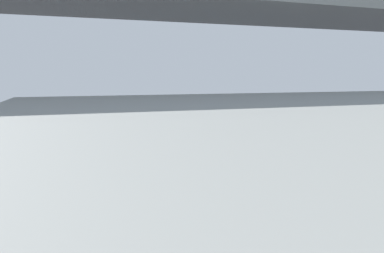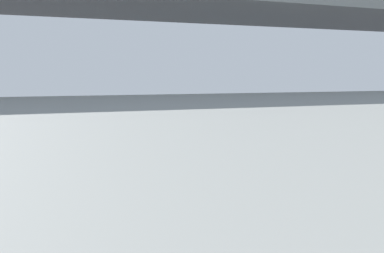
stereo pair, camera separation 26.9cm
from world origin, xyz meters
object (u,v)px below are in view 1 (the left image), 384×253
at_px(bicycle_green, 6,173).
at_px(parked_van, 361,145).
at_px(city_bus, 208,121).
at_px(pedestrian, 195,127).
at_px(traffic_sign, 257,113).

bearing_deg(bicycle_green, parked_van, 168.78).
xyz_separation_m(parked_van, bicycle_green, (15.68, -3.11, -0.81)).
xyz_separation_m(city_bus, bicycle_green, (10.09, 2.61, -1.51)).
xyz_separation_m(city_bus, parked_van, (-5.59, 5.71, -0.70)).
xyz_separation_m(city_bus, pedestrian, (-0.69, -4.29, -1.00)).
relative_size(city_bus, bicycle_green, 6.52).
xyz_separation_m(bicycle_green, pedestrian, (-10.77, -6.90, 0.51)).
xyz_separation_m(bicycle_green, traffic_sign, (-14.69, -5.25, 1.52)).
bearing_deg(traffic_sign, pedestrian, -22.86).
distance_m(parked_van, bicycle_green, 16.00).
distance_m(bicycle_green, pedestrian, 12.80).
bearing_deg(parked_van, pedestrian, -63.90).
distance_m(city_bus, parked_van, 8.02).
distance_m(city_bus, pedestrian, 4.46).
xyz_separation_m(city_bus, traffic_sign, (-4.60, -2.64, 0.01)).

